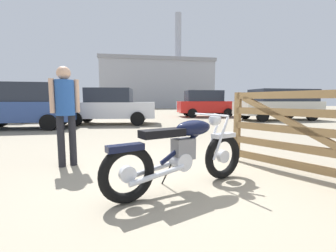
# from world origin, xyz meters

# --- Properties ---
(ground_plane) EXTENTS (80.00, 80.00, 0.00)m
(ground_plane) POSITION_xyz_m (0.00, 0.00, 0.00)
(ground_plane) COLOR gray
(vintage_motorcycle) EXTENTS (1.91, 1.02, 0.94)m
(vintage_motorcycle) POSITION_xyz_m (-0.27, -0.36, 0.45)
(vintage_motorcycle) COLOR black
(vintage_motorcycle) RESTS_ON ground_plane
(timber_gate) EXTENTS (1.48, 2.21, 1.60)m
(timber_gate) POSITION_xyz_m (1.75, -0.40, 0.70)
(timber_gate) COLOR olive
(timber_gate) RESTS_ON ground_plane
(bystander) EXTENTS (0.42, 0.30, 1.66)m
(bystander) POSITION_xyz_m (-2.03, 0.84, 1.02)
(bystander) COLOR black
(bystander) RESTS_ON ground_plane
(pale_sedan_back) EXTENTS (3.92, 1.87, 1.78)m
(pale_sedan_back) POSITION_xyz_m (3.54, 12.11, 0.92)
(pale_sedan_back) COLOR black
(pale_sedan_back) RESTS_ON ground_plane
(dark_sedan_left) EXTENTS (4.83, 2.26, 1.74)m
(dark_sedan_left) POSITION_xyz_m (6.99, 9.06, 0.94)
(dark_sedan_left) COLOR black
(dark_sedan_left) RESTS_ON ground_plane
(red_hatchback_near) EXTENTS (4.29, 2.11, 1.67)m
(red_hatchback_near) POSITION_xyz_m (-2.28, 7.84, 0.84)
(red_hatchback_near) COLOR black
(red_hatchback_near) RESTS_ON ground_plane
(silver_sedan_mid) EXTENTS (4.13, 2.32, 1.78)m
(silver_sedan_mid) POSITION_xyz_m (4.45, 17.01, 0.92)
(silver_sedan_mid) COLOR black
(silver_sedan_mid) RESTS_ON ground_plane
(blue_hatchback_right) EXTENTS (4.01, 2.05, 1.78)m
(blue_hatchback_right) POSITION_xyz_m (-5.39, 6.41, 0.92)
(blue_hatchback_right) COLOR black
(blue_hatchback_right) RESTS_ON ground_plane
(industrial_building) EXTENTS (17.64, 14.64, 15.67)m
(industrial_building) POSITION_xyz_m (1.25, 35.85, 3.72)
(industrial_building) COLOR #9EA0A8
(industrial_building) RESTS_ON ground_plane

